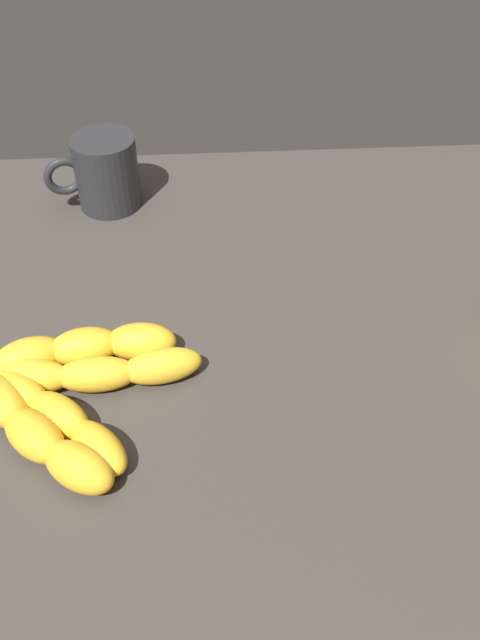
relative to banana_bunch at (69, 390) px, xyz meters
The scene contains 3 objects.
ground_plane 15.01cm from the banana_bunch, 17.00° to the left, with size 98.51×79.88×3.29cm, color #38332D.
banana_bunch is the anchor object (origin of this frame).
coffee_mug 32.71cm from the banana_bunch, 88.20° to the left, with size 11.32×7.78×9.04cm.
Camera 1 is at (-0.96, -46.03, 49.69)cm, focal length 38.71 mm.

